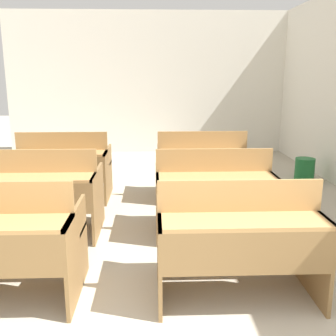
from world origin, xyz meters
TOP-DOWN VIEW (x-y plane):
  - wall_back at (0.00, 7.19)m, footprint 5.86×0.06m
  - bench_front_right at (0.73, 1.45)m, footprint 1.19×0.78m
  - bench_second_left at (-1.07, 2.68)m, footprint 1.19×0.78m
  - bench_second_right at (0.72, 2.65)m, footprint 1.19×0.78m
  - bench_third_left at (-1.10, 3.90)m, footprint 1.19×0.78m
  - bench_third_right at (0.76, 3.90)m, footprint 1.19×0.78m
  - wastepaper_bin at (2.51, 4.74)m, footprint 0.31×0.31m

SIDE VIEW (x-z plane):
  - wastepaper_bin at x=2.51m, z-range 0.00..0.35m
  - bench_front_right at x=0.73m, z-range 0.01..0.93m
  - bench_second_left at x=-1.07m, z-range 0.01..0.93m
  - bench_second_right at x=0.72m, z-range 0.01..0.93m
  - bench_third_left at x=-1.10m, z-range 0.01..0.93m
  - bench_third_right at x=0.76m, z-range 0.01..0.93m
  - wall_back at x=0.00m, z-range 0.00..2.92m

